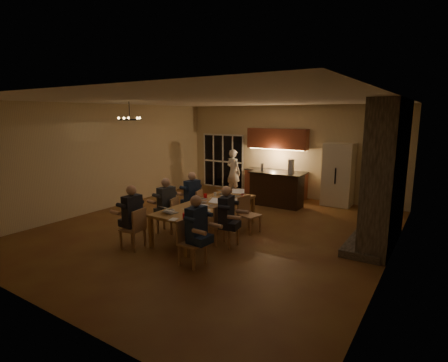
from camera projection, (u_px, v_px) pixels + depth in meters
floor at (216, 229)px, 8.91m from camera, size 9.00×9.00×0.00m
back_wall at (288, 151)px, 12.33m from camera, size 8.00×0.04×3.20m
left_wall at (108, 157)px, 10.76m from camera, size 0.04×9.00×3.20m
right_wall at (395, 185)px, 6.45m from camera, size 0.04×9.00×3.20m
ceiling at (215, 100)px, 8.30m from camera, size 8.00×9.00×0.04m
french_doors at (223, 161)px, 13.84m from camera, size 1.86×0.08×2.10m
fireplace at (387, 174)px, 7.61m from camera, size 0.58×2.50×3.20m
kitchenette at (276, 163)px, 12.30m from camera, size 2.24×0.68×2.40m
refrigerator at (338, 174)px, 11.12m from camera, size 0.90×0.68×2.00m
dining_table at (207, 219)px, 8.51m from camera, size 1.10×2.96×0.75m
bar_island at (276, 189)px, 11.13m from camera, size 1.73×0.69×1.08m
chair_left_near at (132, 228)px, 7.58m from camera, size 0.49×0.49×0.89m
chair_left_mid at (167, 215)px, 8.62m from camera, size 0.55×0.55×0.89m
chair_left_far at (192, 206)px, 9.45m from camera, size 0.54×0.54×0.89m
chair_right_near at (192, 243)px, 6.72m from camera, size 0.46×0.46×0.89m
chair_right_mid at (227, 227)px, 7.70m from camera, size 0.45×0.45×0.89m
chair_right_far at (250, 215)px, 8.61m from camera, size 0.53×0.53×0.89m
person_left_near at (133, 216)px, 7.64m from camera, size 0.63×0.63×1.38m
person_right_near at (196, 230)px, 6.71m from camera, size 0.64×0.64×1.38m
person_left_mid at (167, 206)px, 8.51m from camera, size 0.69×0.69×1.38m
person_right_mid at (226, 217)px, 7.57m from camera, size 0.69×0.69×1.38m
person_left_far at (192, 197)px, 9.39m from camera, size 0.70×0.70×1.38m
standing_person at (233, 172)px, 12.73m from camera, size 0.67×0.51×1.65m
chandelier at (130, 120)px, 8.88m from camera, size 0.58×0.58×0.03m
laptop_a at (170, 208)px, 7.68m from camera, size 0.37×0.34×0.23m
laptop_b at (197, 208)px, 7.64m from camera, size 0.32×0.28×0.23m
laptop_c at (200, 198)px, 8.57m from camera, size 0.41×0.40×0.23m
laptop_d at (214, 202)px, 8.16m from camera, size 0.34×0.31×0.23m
laptop_e at (225, 190)px, 9.45m from camera, size 0.35×0.31×0.23m
laptop_f at (238, 192)px, 9.17m from camera, size 0.42×0.40×0.23m
mug_front at (195, 206)px, 8.05m from camera, size 0.09×0.09×0.10m
mug_mid at (222, 197)px, 8.90m from camera, size 0.08×0.08×0.10m
mug_back at (215, 194)px, 9.28m from camera, size 0.08×0.08×0.10m
redcup_near at (185, 216)px, 7.23m from camera, size 0.10×0.10×0.12m
redcup_mid at (205, 196)px, 9.03m from camera, size 0.09×0.09×0.12m
redcup_far at (243, 192)px, 9.45m from camera, size 0.08×0.08×0.12m
can_silver at (191, 208)px, 7.85m from camera, size 0.07×0.07×0.12m
can_cola at (230, 191)px, 9.62m from camera, size 0.07×0.07×0.12m
plate_near at (205, 210)px, 7.83m from camera, size 0.26×0.26×0.02m
plate_left at (169, 211)px, 7.82m from camera, size 0.24×0.24×0.02m
plate_far at (237, 200)px, 8.81m from camera, size 0.26×0.26×0.02m
notepad at (173, 219)px, 7.17m from camera, size 0.19×0.24×0.01m
bar_bottle at (262, 167)px, 11.35m from camera, size 0.08×0.08×0.24m
bar_blender at (291, 167)px, 10.76m from camera, size 0.15×0.15×0.44m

